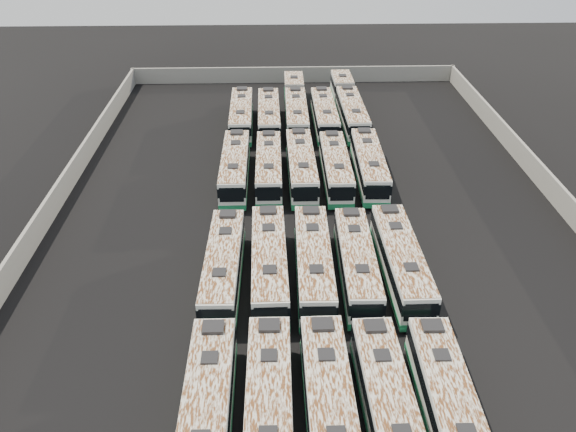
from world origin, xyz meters
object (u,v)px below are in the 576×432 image
at_px(bus_midfront_left, 269,264).
at_px(bus_midback_far_right, 369,165).
at_px(bus_midfront_center, 314,263).
at_px(bus_back_left, 269,116).
at_px(bus_front_far_left, 207,414).
at_px(bus_front_left, 269,410).
at_px(bus_midfront_far_left, 224,266).
at_px(bus_back_center, 296,106).
at_px(bus_back_far_left, 241,115).
at_px(bus_midfront_far_right, 401,261).
at_px(bus_midback_far_left, 235,167).
at_px(bus_front_far_right, 449,408).
at_px(bus_midback_right, 336,167).
at_px(bus_midback_left, 269,167).
at_px(bus_back_far_right, 349,104).
at_px(bus_front_right, 389,409).
at_px(bus_back_right, 325,115).
at_px(bus_front_center, 330,410).
at_px(bus_midback_center, 301,166).
at_px(bus_midfront_right, 357,263).

height_order(bus_midfront_left, bus_midback_far_right, bus_midfront_left).
distance_m(bus_midfront_center, bus_back_left, 28.32).
distance_m(bus_front_far_left, bus_front_left, 3.25).
distance_m(bus_front_far_left, bus_midfront_far_left, 12.79).
xyz_separation_m(bus_midfront_center, bus_back_center, (-0.05, 31.30, -0.03)).
distance_m(bus_midback_far_right, bus_back_far_left, 18.18).
distance_m(bus_midfront_far_right, bus_back_center, 31.91).
distance_m(bus_midfront_far_left, bus_back_left, 28.47).
bearing_deg(bus_midback_far_left, bus_midfront_far_right, -50.09).
xyz_separation_m(bus_front_far_right, bus_back_center, (-6.41, 44.22, 0.01)).
bearing_deg(bus_midback_right, bus_midback_left, 178.51).
distance_m(bus_back_left, bus_back_far_right, 10.13).
bearing_deg(bus_midfront_far_left, bus_back_left, 84.41).
bearing_deg(bus_front_far_right, bus_midfront_far_left, 136.02).
bearing_deg(bus_front_right, bus_midback_far_left, 107.49).
height_order(bus_front_right, bus_midfront_far_left, bus_midfront_far_left).
height_order(bus_front_far_left, bus_midfront_far_right, bus_front_far_left).
bearing_deg(bus_back_far_right, bus_midfront_left, -107.54).
bearing_deg(bus_back_right, bus_front_far_right, -85.87).
xyz_separation_m(bus_midback_right, bus_back_left, (-6.38, 12.97, 0.03)).
height_order(bus_midback_far_left, bus_midback_right, bus_midback_far_left).
height_order(bus_front_far_left, bus_back_far_left, bus_front_far_left).
xyz_separation_m(bus_midfront_far_left, bus_midback_right, (9.64, 15.31, -0.03)).
bearing_deg(bus_midfront_center, bus_back_far_left, 103.53).
height_order(bus_front_left, bus_midback_right, bus_front_left).
bearing_deg(bus_front_left, bus_midback_far_left, 97.06).
xyz_separation_m(bus_back_far_left, bus_back_far_right, (12.73, 3.10, 0.01)).
height_order(bus_midfront_far_right, bus_back_center, bus_midfront_far_right).
xyz_separation_m(bus_front_far_left, bus_midfront_far_right, (12.84, 12.97, -0.01)).
distance_m(bus_front_left, bus_front_center, 3.22).
xyz_separation_m(bus_front_far_left, bus_front_center, (6.47, 0.04, 0.00)).
bearing_deg(bus_front_far_right, bus_front_right, 179.74).
bearing_deg(bus_back_far_left, bus_midfront_far_left, -91.09).
height_order(bus_front_left, bus_front_far_right, bus_front_left).
bearing_deg(bus_back_far_right, bus_midback_far_left, -129.12).
xyz_separation_m(bus_front_right, bus_back_far_left, (-9.54, 41.22, 0.02)).
relative_size(bus_front_center, bus_midfront_far_right, 1.01).
relative_size(bus_front_far_right, bus_back_center, 0.64).
height_order(bus_front_left, bus_back_left, bus_front_left).
bearing_deg(bus_midback_far_left, bus_midfront_far_left, -90.18).
relative_size(bus_midfront_center, bus_midfront_far_right, 1.00).
bearing_deg(bus_midback_center, bus_back_left, 102.87).
bearing_deg(bus_midfront_left, bus_back_center, 83.28).
bearing_deg(bus_midback_center, bus_front_left, -97.04).
xyz_separation_m(bus_midback_left, bus_midback_far_right, (9.64, 0.07, 0.05)).
height_order(bus_midfront_far_left, bus_midfront_right, bus_midfront_far_left).
bearing_deg(bus_midfront_center, bus_midfront_left, -179.57).
height_order(bus_front_left, bus_midfront_far_right, bus_midfront_far_right).
relative_size(bus_front_far_left, bus_front_center, 1.00).
distance_m(bus_midback_left, bus_midback_far_right, 9.64).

